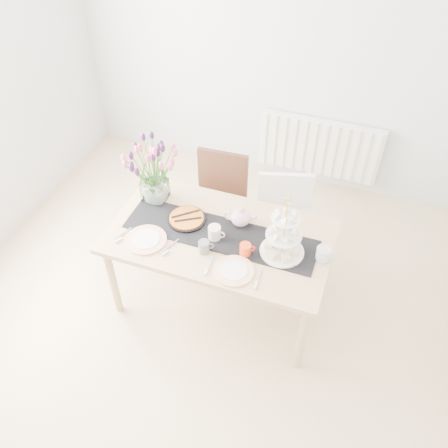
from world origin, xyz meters
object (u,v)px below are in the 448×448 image
(mug_orange, at_px, (245,250))
(tulip_vase, at_px, (152,163))
(plate_right, at_px, (234,271))
(mug_grey, at_px, (204,247))
(radiator, at_px, (319,147))
(tart_tin, at_px, (187,219))
(chair_brown, at_px, (219,195))
(dining_table, at_px, (220,242))
(plate_left, at_px, (146,240))
(cake_stand, at_px, (283,240))
(teapot, at_px, (241,217))
(cream_jug, at_px, (323,254))
(mug_white, at_px, (214,233))
(chair_white, at_px, (284,219))

(mug_orange, bearing_deg, tulip_vase, 127.51)
(tulip_vase, height_order, plate_right, tulip_vase)
(mug_orange, bearing_deg, mug_grey, 163.00)
(radiator, distance_m, tart_tin, 1.86)
(radiator, xyz_separation_m, mug_orange, (-0.17, -1.88, 0.35))
(radiator, xyz_separation_m, chair_brown, (-0.66, -1.10, 0.07))
(radiator, bearing_deg, dining_table, -102.82)
(tulip_vase, xyz_separation_m, plate_left, (0.13, -0.43, -0.33))
(chair_brown, xyz_separation_m, mug_orange, (0.48, -0.78, 0.28))
(cake_stand, relative_size, teapot, 1.89)
(tulip_vase, distance_m, cream_jug, 1.38)
(dining_table, height_order, plate_left, plate_left)
(cake_stand, xyz_separation_m, tart_tin, (-0.74, 0.07, -0.11))
(dining_table, relative_size, mug_grey, 17.36)
(mug_grey, height_order, plate_right, mug_grey)
(tart_tin, bearing_deg, plate_left, -123.83)
(cream_jug, distance_m, plate_left, 1.24)
(cake_stand, distance_m, mug_orange, 0.27)
(tulip_vase, xyz_separation_m, tart_tin, (0.32, -0.15, -0.32))
(teapot, height_order, plate_right, teapot)
(cake_stand, bearing_deg, chair_brown, 136.44)
(radiator, bearing_deg, cream_jug, -79.08)
(tulip_vase, xyz_separation_m, mug_white, (0.58, -0.25, -0.29))
(chair_brown, distance_m, mug_white, 0.80)
(chair_white, relative_size, mug_orange, 9.49)
(chair_brown, height_order, plate_left, chair_brown)
(tulip_vase, height_order, cake_stand, tulip_vase)
(chair_brown, distance_m, mug_orange, 0.96)
(radiator, relative_size, cake_stand, 2.67)
(cake_stand, bearing_deg, cream_jug, 8.41)
(cake_stand, bearing_deg, radiator, 91.95)
(teapot, relative_size, cream_jug, 2.41)
(radiator, relative_size, chair_white, 1.35)
(mug_grey, bearing_deg, chair_brown, 76.14)
(mug_grey, bearing_deg, plate_left, 158.05)
(chair_white, relative_size, teapot, 3.74)
(cream_jug, bearing_deg, mug_orange, -171.72)
(tart_tin, bearing_deg, dining_table, -10.15)
(mug_orange, bearing_deg, teapot, 83.13)
(mug_grey, bearing_deg, cake_stand, -9.07)
(mug_white, relative_size, plate_left, 0.37)
(tart_tin, xyz_separation_m, plate_left, (-0.19, -0.29, -0.01))
(cake_stand, bearing_deg, mug_grey, -161.45)
(cream_jug, height_order, mug_grey, cream_jug)
(chair_white, height_order, teapot, teapot)
(mug_white, bearing_deg, tulip_vase, 158.47)
(tulip_vase, distance_m, cake_stand, 1.11)
(dining_table, xyz_separation_m, cream_jug, (0.73, 0.02, 0.13))
(cream_jug, relative_size, tart_tin, 0.35)
(cream_jug, distance_m, tart_tin, 1.02)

